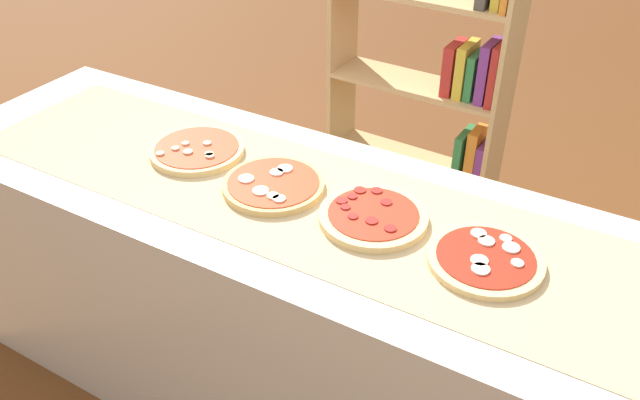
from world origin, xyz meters
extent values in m
cube|color=beige|center=(0.00, 0.00, 0.45)|extent=(2.68, 0.76, 0.89)
cube|color=tan|center=(0.00, 0.00, 0.89)|extent=(2.34, 0.55, 0.00)
cylinder|color=#E5C17F|center=(-0.49, 0.05, 0.90)|extent=(0.30, 0.30, 0.02)
cylinder|color=red|center=(-0.49, 0.05, 0.92)|extent=(0.27, 0.27, 0.00)
cylinder|color=#C6B28E|center=(-0.56, -0.04, 0.92)|extent=(0.03, 0.03, 0.01)
cylinder|color=#C6B28E|center=(-0.42, 0.03, 0.92)|extent=(0.03, 0.03, 0.01)
cylinder|color=#C6B28E|center=(-0.47, 0.08, 0.92)|extent=(0.03, 0.03, 0.01)
cylinder|color=#C6B28E|center=(-0.41, 0.03, 0.92)|extent=(0.03, 0.03, 0.01)
cylinder|color=#C6B28E|center=(-0.49, 0.01, 0.92)|extent=(0.03, 0.03, 0.01)
cylinder|color=#C6B28E|center=(-0.54, 0.01, 0.92)|extent=(0.03, 0.03, 0.01)
cylinder|color=#C6B28E|center=(-0.53, 0.05, 0.92)|extent=(0.02, 0.02, 0.01)
cylinder|color=#DBB26B|center=(-0.16, 0.01, 0.90)|extent=(0.30, 0.30, 0.02)
cylinder|color=red|center=(-0.16, 0.01, 0.91)|extent=(0.27, 0.27, 0.00)
cylinder|color=#EFE5CC|center=(-0.10, -0.06, 0.92)|extent=(0.04, 0.04, 0.00)
cylinder|color=#EFE5CC|center=(-0.18, 0.05, 0.92)|extent=(0.04, 0.04, 0.00)
cylinder|color=#EFE5CC|center=(-0.17, 0.08, 0.92)|extent=(0.05, 0.05, 0.00)
cylinder|color=#EFE5CC|center=(-0.12, -0.06, 0.92)|extent=(0.04, 0.04, 0.00)
cylinder|color=#EFE5CC|center=(-0.17, -0.06, 0.92)|extent=(0.05, 0.05, 0.00)
cylinder|color=#EFE5CC|center=(-0.24, -0.02, 0.92)|extent=(0.05, 0.05, 0.00)
cylinder|color=#E5C17F|center=(0.16, 0.01, 0.90)|extent=(0.30, 0.30, 0.02)
cylinder|color=red|center=(0.16, 0.01, 0.92)|extent=(0.25, 0.25, 0.00)
cylinder|color=maroon|center=(0.06, 0.02, 0.92)|extent=(0.03, 0.03, 0.00)
cylinder|color=maroon|center=(0.08, 0.05, 0.92)|extent=(0.03, 0.03, 0.00)
cylinder|color=maroon|center=(0.23, -0.03, 0.92)|extent=(0.03, 0.03, 0.00)
cylinder|color=maroon|center=(0.18, -0.03, 0.92)|extent=(0.04, 0.04, 0.00)
cylinder|color=maroon|center=(0.08, -0.01, 0.92)|extent=(0.03, 0.03, 0.00)
cylinder|color=maroon|center=(0.12, 0.11, 0.92)|extent=(0.03, 0.03, 0.00)
cylinder|color=maroon|center=(0.17, 0.07, 0.92)|extent=(0.03, 0.03, 0.00)
cylinder|color=maroon|center=(0.08, 0.09, 0.92)|extent=(0.04, 0.04, 0.00)
cylinder|color=maroon|center=(0.12, -0.03, 0.92)|extent=(0.03, 0.03, 0.00)
cylinder|color=#E5C17F|center=(0.49, -0.01, 0.90)|extent=(0.30, 0.30, 0.02)
cylinder|color=#AD2314|center=(0.49, -0.01, 0.91)|extent=(0.25, 0.25, 0.00)
cylinder|color=#EFE5CC|center=(0.47, 0.05, 0.92)|extent=(0.04, 0.04, 0.00)
cylinder|color=#EFE5CC|center=(0.53, 0.05, 0.92)|extent=(0.05, 0.05, 0.00)
cylinder|color=#EFE5CC|center=(0.49, -0.07, 0.92)|extent=(0.05, 0.05, 0.00)
cylinder|color=#EFE5CC|center=(0.48, -0.04, 0.92)|extent=(0.05, 0.05, 0.00)
cylinder|color=#EFE5CC|center=(0.51, 0.08, 0.92)|extent=(0.03, 0.03, 0.00)
cylinder|color=#EFE5CC|center=(0.57, 0.00, 0.92)|extent=(0.03, 0.03, 0.00)
cylinder|color=#EFE5CC|center=(0.44, 0.07, 0.92)|extent=(0.04, 0.04, 0.00)
cube|color=tan|center=(0.21, 1.12, 0.78)|extent=(0.03, 0.24, 1.56)
cube|color=tan|center=(-0.55, 1.15, 0.78)|extent=(0.03, 0.24, 1.56)
cube|color=tan|center=(-0.17, 1.13, 0.01)|extent=(0.74, 0.26, 0.02)
cube|color=#B22823|center=(0.16, 1.12, 0.11)|extent=(0.05, 0.16, 0.19)
cube|color=silver|center=(0.11, 1.12, 0.12)|extent=(0.05, 0.18, 0.20)
cube|color=#234799|center=(0.06, 1.13, 0.13)|extent=(0.05, 0.17, 0.22)
cube|color=#753384|center=(0.01, 1.13, 0.11)|extent=(0.05, 0.16, 0.19)
cube|color=#753384|center=(-0.04, 1.13, 0.10)|extent=(0.03, 0.15, 0.16)
cube|color=tan|center=(-0.17, 1.13, 0.39)|extent=(0.74, 0.26, 0.02)
cube|color=#753384|center=(0.17, 1.12, 0.50)|extent=(0.04, 0.16, 0.19)
cube|color=orange|center=(0.12, 1.12, 0.52)|extent=(0.05, 0.13, 0.24)
cube|color=#2D753D|center=(0.07, 1.12, 0.51)|extent=(0.04, 0.17, 0.22)
cube|color=tan|center=(-0.17, 1.13, 0.78)|extent=(0.74, 0.26, 0.02)
cube|color=#B22823|center=(0.17, 1.12, 0.91)|extent=(0.04, 0.18, 0.25)
cube|color=#753384|center=(0.13, 1.12, 0.91)|extent=(0.05, 0.16, 0.24)
cube|color=#2D753D|center=(0.07, 1.12, 0.88)|extent=(0.04, 0.15, 0.19)
cube|color=gold|center=(0.03, 1.13, 0.90)|extent=(0.05, 0.16, 0.22)
cube|color=#B22823|center=(-0.02, 1.13, 0.89)|extent=(0.05, 0.16, 0.21)
camera|label=1|loc=(0.77, -1.32, 1.96)|focal=36.64mm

